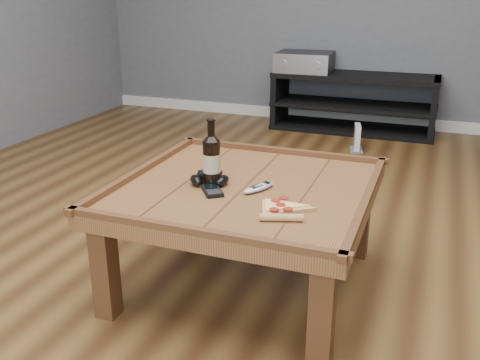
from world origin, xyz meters
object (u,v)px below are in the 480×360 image
(game_controller, at_px, (209,179))
(game_console, at_px, (357,139))
(coffee_table, at_px, (246,199))
(beer_bottle, at_px, (212,159))
(smartphone, at_px, (212,191))
(pizza_slice, at_px, (281,209))
(av_receiver, at_px, (305,62))
(media_console, at_px, (353,103))
(remote_control, at_px, (259,188))

(game_controller, xyz_separation_m, game_console, (0.29, 2.18, -0.38))
(coffee_table, height_order, game_controller, game_controller)
(beer_bottle, height_order, smartphone, beer_bottle)
(game_controller, bearing_deg, pizza_slice, -43.99)
(coffee_table, bearing_deg, av_receiver, 99.31)
(av_receiver, xyz_separation_m, game_console, (0.59, -0.59, -0.49))
(game_controller, bearing_deg, av_receiver, 77.68)
(coffee_table, height_order, media_console, media_console)
(coffee_table, relative_size, game_console, 4.96)
(beer_bottle, bearing_deg, pizza_slice, -26.07)
(av_receiver, distance_m, game_console, 0.97)
(coffee_table, xyz_separation_m, av_receiver, (-0.45, 2.74, 0.19))
(coffee_table, distance_m, smartphone, 0.17)
(media_console, xyz_separation_m, game_console, (0.14, -0.60, -0.15))
(game_controller, height_order, pizza_slice, game_controller)
(beer_bottle, bearing_deg, av_receiver, 96.42)
(media_console, xyz_separation_m, beer_bottle, (-0.14, -2.78, 0.31))
(smartphone, distance_m, remote_control, 0.19)
(coffee_table, relative_size, remote_control, 6.16)
(media_console, relative_size, av_receiver, 2.84)
(remote_control, xyz_separation_m, av_receiver, (-0.51, 2.77, 0.12))
(media_console, distance_m, av_receiver, 0.56)
(remote_control, bearing_deg, game_controller, -153.50)
(game_controller, xyz_separation_m, remote_control, (0.21, 0.00, -0.01))
(av_receiver, bearing_deg, game_controller, -86.09)
(pizza_slice, distance_m, remote_control, 0.22)
(media_console, distance_m, pizza_slice, 2.97)
(coffee_table, xyz_separation_m, game_controller, (-0.15, -0.03, 0.08))
(smartphone, height_order, av_receiver, av_receiver)
(media_console, bearing_deg, coffee_table, -90.00)
(coffee_table, bearing_deg, media_console, 90.00)
(coffee_table, height_order, smartphone, coffee_table)
(beer_bottle, bearing_deg, game_console, 82.81)
(game_console, bearing_deg, pizza_slice, -100.57)
(beer_bottle, bearing_deg, remote_control, 0.73)
(pizza_slice, height_order, smartphone, pizza_slice)
(game_controller, distance_m, smartphone, 0.10)
(remote_control, distance_m, av_receiver, 2.82)
(game_controller, bearing_deg, game_console, 63.99)
(beer_bottle, distance_m, game_controller, 0.09)
(av_receiver, bearing_deg, game_console, -47.55)
(beer_bottle, relative_size, av_receiver, 0.55)
(game_controller, height_order, av_receiver, av_receiver)
(beer_bottle, height_order, av_receiver, beer_bottle)
(media_console, bearing_deg, pizza_slice, -85.99)
(game_console, bearing_deg, coffee_table, -105.92)
(remote_control, bearing_deg, pizza_slice, -23.97)
(game_controller, xyz_separation_m, pizza_slice, (0.36, -0.17, -0.01))
(media_console, xyz_separation_m, av_receiver, (-0.45, -0.01, 0.34))
(coffee_table, bearing_deg, game_controller, -167.84)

